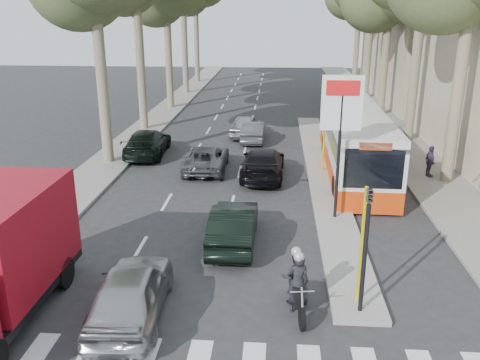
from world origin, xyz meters
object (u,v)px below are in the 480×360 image
object	(u,v)px
motorcycle	(296,281)
city_bus	(355,140)
silver_hatchback	(131,292)
dark_hatchback	(234,225)

from	to	relation	value
motorcycle	city_bus	bearing A→B (deg)	67.93
silver_hatchback	motorcycle	world-z (taller)	motorcycle
dark_hatchback	silver_hatchback	bearing A→B (deg)	63.94
dark_hatchback	motorcycle	xyz separation A→B (m)	(2.04, -3.94, 0.12)
city_bus	silver_hatchback	bearing A→B (deg)	-118.53
city_bus	dark_hatchback	bearing A→B (deg)	-120.16
dark_hatchback	city_bus	bearing A→B (deg)	-120.87
silver_hatchback	motorcycle	distance (m)	4.42
dark_hatchback	city_bus	distance (m)	10.25
city_bus	motorcycle	xyz separation A→B (m)	(-3.26, -12.65, -0.82)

